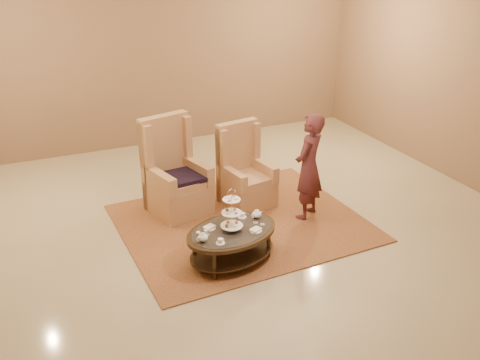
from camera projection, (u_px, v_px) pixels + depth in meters
name	position (u px, v px, depth m)	size (l,w,h in m)	color
ground	(240.00, 240.00, 7.05)	(8.00, 8.00, 0.00)	#BAAD8A
ceiling	(240.00, 240.00, 7.05)	(8.00, 8.00, 0.02)	silver
wall_back	(152.00, 52.00, 9.66)	(8.00, 0.04, 3.50)	#8A684B
rug	(242.00, 223.00, 7.45)	(3.33, 2.82, 0.02)	#9C6937
tea_table	(232.00, 236.00, 6.44)	(1.33, 1.06, 0.99)	black
armchair_left	(175.00, 180.00, 7.64)	(0.92, 0.94, 1.38)	tan
armchair_right	(244.00, 178.00, 7.86)	(0.77, 0.78, 1.22)	tan
person	(309.00, 167.00, 7.33)	(0.67, 0.62, 1.53)	#502224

